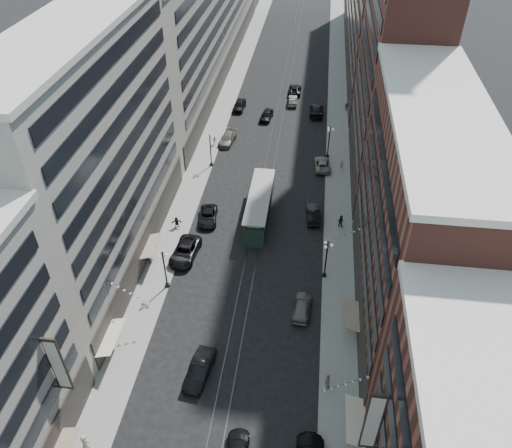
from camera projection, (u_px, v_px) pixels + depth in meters
The scene contains 35 objects.
ground at pixel (272, 154), 83.00m from camera, with size 220.00×220.00×0.00m, color black.
sidewalk_west at pixel (218, 122), 91.75m from camera, with size 4.00×180.00×0.15m, color gray.
sidewalk_east at pixel (338, 129), 89.61m from camera, with size 4.00×180.00×0.15m, color gray.
rail_west at pixel (273, 125), 90.79m from camera, with size 0.12×180.00×0.02m, color #2D2D33.
rail_east at pixel (281, 126), 90.65m from camera, with size 0.12×180.00×0.02m, color #2D2D33.
building_west_mid at pixel (97, 159), 54.99m from camera, with size 8.00×36.00×28.00m, color gray.
building_west_far at pixel (209, 7), 104.33m from camera, with size 8.00×90.00×26.00m, color gray.
building_east_mid at pixel (413, 226), 49.08m from camera, with size 8.00×30.00×24.00m, color brown.
building_east_tower at pixel (401, 38), 65.09m from camera, with size 8.00×26.00×42.00m, color brown.
building_east_far at pixel (371, 5), 108.62m from camera, with size 8.00×72.00×24.00m, color brown.
lamppost_sw_far at pixel (165, 268), 57.20m from camera, with size 1.03×1.14×5.52m.
lamppost_sw_mid at pixel (210, 149), 78.08m from camera, with size 1.03×1.14×5.52m.
lamppost_se_far at pixel (326, 258), 58.51m from camera, with size 1.03×1.14×5.52m.
lamppost_se_mid at pixel (329, 141), 80.16m from camera, with size 1.03×1.14×5.52m.
streetcar at pixel (259, 207), 68.63m from camera, with size 2.96×13.38×3.70m.
car_2 at pixel (185, 251), 62.75m from camera, with size 2.86×6.21×1.72m, color black.
car_4 at pixel (302, 307), 55.62m from camera, with size 1.92×4.76×1.62m, color #625F57.
car_5 at pixel (200, 370), 49.15m from camera, with size 1.86×5.34×1.76m, color black.
pedestrian_1 at pixel (85, 442), 43.17m from camera, with size 0.92×0.50×1.88m, color #B8B199.
pedestrian_2 at pixel (148, 258), 61.46m from camera, with size 0.93×0.51×1.91m, color black.
pedestrian_4 at pixel (328, 381), 47.90m from camera, with size 1.14×0.52×1.94m, color #AFA091.
car_7 at pixel (208, 216), 68.59m from camera, with size 2.38×5.16×1.44m, color black.
car_8 at pixel (227, 138), 85.42m from camera, with size 2.21×5.43×1.58m, color #646459.
car_9 at pixel (239, 105), 95.40m from camera, with size 2.01×4.99×1.70m, color black.
car_10 at pixel (313, 214), 68.90m from camera, with size 1.76×5.05×1.66m, color black.
car_11 at pixel (322, 164), 79.10m from camera, with size 2.40×5.20×1.45m, color gray.
car_12 at pixel (316, 110), 93.68m from camera, with size 2.50×6.15×1.78m, color black.
car_13 at pixel (266, 115), 92.20m from camera, with size 1.93×4.80×1.63m, color black.
car_14 at pixel (293, 100), 97.28m from camera, with size 1.60×4.59×1.51m, color slate.
pedestrian_5 at pixel (177, 222), 67.23m from camera, with size 1.46×0.42×1.58m, color black.
pedestrian_6 at pixel (214, 140), 84.69m from camera, with size 0.92×0.42×1.57m, color beige.
pedestrian_7 at pixel (340, 221), 67.20m from camera, with size 0.91×0.50×1.86m, color black.
pedestrian_8 at pixel (341, 164), 78.62m from camera, with size 0.60×0.40×1.65m, color #B7A897.
pedestrian_9 at pixel (346, 107), 94.64m from camera, with size 0.98×0.40×1.51m, color black.
car_extra_0 at pixel (295, 89), 101.26m from camera, with size 2.49×5.39×1.50m, color black.
Camera 1 is at (6.37, -11.78, 42.88)m, focal length 35.00 mm.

